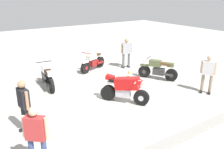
{
  "coord_description": "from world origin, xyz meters",
  "views": [
    {
      "loc": [
        4.87,
        8.54,
        4.11
      ],
      "look_at": [
        -0.55,
        0.41,
        0.75
      ],
      "focal_mm": 38.8,
      "sensor_mm": 36.0,
      "label": 1
    }
  ],
  "objects": [
    {
      "name": "curb_edge",
      "position": [
        0.0,
        4.6,
        0.07
      ],
      "size": [
        14.0,
        0.3,
        0.15
      ],
      "primitive_type": "cube",
      "color": "gray",
      "rests_on": "ground"
    },
    {
      "name": "traffic_cone",
      "position": [
        -1.9,
        -0.2,
        0.26
      ],
      "size": [
        0.36,
        0.36,
        0.53
      ],
      "color": "black",
      "rests_on": "ground"
    },
    {
      "name": "motorcycle_silver_cruiser",
      "position": [
        1.63,
        -1.56,
        0.52
      ],
      "size": [
        0.71,
        2.09,
        1.09
      ],
      "rotation": [
        0.0,
        0.0,
        4.6
      ],
      "color": "black",
      "rests_on": "ground"
    },
    {
      "name": "person_in_black_shirt",
      "position": [
        3.45,
        1.7,
        0.97
      ],
      "size": [
        0.35,
        0.66,
        1.7
      ],
      "rotation": [
        0.0,
        0.0,
        0.11
      ],
      "color": "#262628",
      "rests_on": "ground"
    },
    {
      "name": "person_in_white_shirt",
      "position": [
        -3.77,
        2.8,
        0.94
      ],
      "size": [
        0.47,
        0.61,
        1.65
      ],
      "rotation": [
        0.0,
        0.0,
        0.49
      ],
      "color": "gray",
      "rests_on": "ground"
    },
    {
      "name": "motorcycle_red_sportbike",
      "position": [
        -0.32,
        1.65,
        0.59
      ],
      "size": [
        1.28,
        1.71,
        1.14
      ],
      "rotation": [
        0.0,
        0.0,
        2.18
      ],
      "color": "black",
      "rests_on": "ground"
    },
    {
      "name": "person_in_red_shirt",
      "position": [
        3.64,
        3.49,
        0.94
      ],
      "size": [
        0.55,
        0.54,
        1.66
      ],
      "rotation": [
        0.0,
        0.0,
        3.96
      ],
      "color": "#384772",
      "rests_on": "ground"
    },
    {
      "name": "ground_plane",
      "position": [
        0.0,
        0.0,
        0.0
      ],
      "size": [
        40.0,
        40.0,
        0.0
      ],
      "primitive_type": "plane",
      "color": "#ADAAA3"
    },
    {
      "name": "motorcycle_olive_vintage",
      "position": [
        -3.26,
        0.41,
        0.49
      ],
      "size": [
        1.17,
        1.74,
        1.07
      ],
      "rotation": [
        0.0,
        0.0,
        5.27
      ],
      "color": "black",
      "rests_on": "ground"
    },
    {
      "name": "motorcycle_cream_vintage",
      "position": [
        -1.33,
        -2.63,
        0.49
      ],
      "size": [
        1.85,
        0.99,
        1.07
      ],
      "rotation": [
        0.0,
        0.0,
        0.42
      ],
      "color": "black",
      "rests_on": "ground"
    },
    {
      "name": "person_in_gray_shirt",
      "position": [
        -3.1,
        -1.98,
        0.96
      ],
      "size": [
        0.65,
        0.41,
        1.68
      ],
      "rotation": [
        0.0,
        0.0,
        4.44
      ],
      "color": "#59595B",
      "rests_on": "ground"
    }
  ]
}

